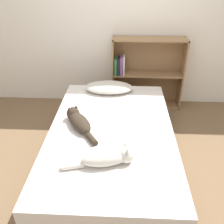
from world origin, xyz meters
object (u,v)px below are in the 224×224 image
at_px(cat_dark, 78,121).
at_px(bed, 111,147).
at_px(cat_light, 110,157).
at_px(bookshelf, 145,72).
at_px(pillow, 109,87).

bearing_deg(cat_dark, bed, -129.01).
xyz_separation_m(cat_light, bookshelf, (0.40, 1.85, -0.00)).
relative_size(pillow, bookshelf, 0.60).
bearing_deg(cat_light, bed, 77.65).
height_order(bed, pillow, pillow).
distance_m(bed, pillow, 0.88).
relative_size(bed, bookshelf, 2.04).
relative_size(bed, cat_dark, 3.93).
bearing_deg(cat_light, cat_dark, 108.91).
xyz_separation_m(bed, cat_light, (0.01, -0.50, 0.30)).
height_order(bed, cat_dark, cat_dark).
xyz_separation_m(pillow, cat_light, (0.08, -1.33, 0.01)).
bearing_deg(pillow, bed, -85.12).
bearing_deg(bed, cat_dark, 173.38).
xyz_separation_m(cat_dark, bookshelf, (0.75, 1.31, 0.00)).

